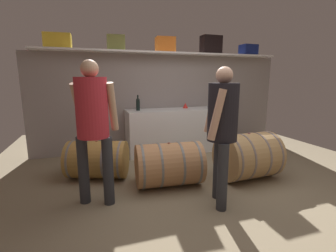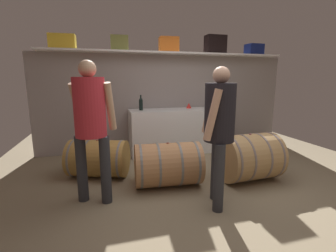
{
  "view_description": "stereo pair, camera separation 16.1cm",
  "coord_description": "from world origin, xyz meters",
  "views": [
    {
      "loc": [
        -1.46,
        -2.49,
        1.42
      ],
      "look_at": [
        -0.41,
        0.74,
        0.76
      ],
      "focal_mm": 25.64,
      "sensor_mm": 36.0,
      "label": 1
    },
    {
      "loc": [
        -1.31,
        -2.53,
        1.42
      ],
      "look_at": [
        -0.41,
        0.74,
        0.76
      ],
      "focal_mm": 25.64,
      "sensor_mm": 36.0,
      "label": 2
    }
  ],
  "objects": [
    {
      "name": "toolcase_olive",
      "position": [
        -0.95,
        2.11,
        2.07
      ],
      "size": [
        0.32,
        0.22,
        0.27
      ],
      "primitive_type": "cube",
      "rotation": [
        0.0,
        0.0,
        -0.05
      ],
      "color": "olive",
      "rests_on": "high_shelf_board"
    },
    {
      "name": "work_cabinet",
      "position": [
        0.14,
        1.9,
        0.42
      ],
      "size": [
        1.94,
        0.6,
        0.85
      ],
      "primitive_type": "cube",
      "color": "white",
      "rests_on": "ground"
    },
    {
      "name": "wine_bottle_dark",
      "position": [
        -0.61,
        1.94,
        0.97
      ],
      "size": [
        0.07,
        0.07,
        0.29
      ],
      "color": "black",
      "rests_on": "work_cabinet"
    },
    {
      "name": "wine_barrel_far",
      "position": [
        0.67,
        0.32,
        0.33
      ],
      "size": [
        0.83,
        0.7,
        0.67
      ],
      "rotation": [
        0.0,
        0.0,
        0.05
      ],
      "color": "tan",
      "rests_on": "ground"
    },
    {
      "name": "high_shelf_board",
      "position": [
        0.0,
        2.11,
        1.92
      ],
      "size": [
        4.74,
        0.4,
        0.03
      ],
      "primitive_type": "cube",
      "color": "white",
      "rests_on": "back_wall_panel"
    },
    {
      "name": "toolcase_black",
      "position": [
        0.96,
        2.11,
        2.11
      ],
      "size": [
        0.41,
        0.24,
        0.36
      ],
      "primitive_type": "cube",
      "rotation": [
        0.0,
        0.0,
        0.01
      ],
      "color": "black",
      "rests_on": "high_shelf_board"
    },
    {
      "name": "toolcase_orange",
      "position": [
        -0.02,
        2.11,
        2.08
      ],
      "size": [
        0.38,
        0.28,
        0.28
      ],
      "primitive_type": "cube",
      "rotation": [
        0.0,
        0.0,
        -0.07
      ],
      "color": "orange",
      "rests_on": "high_shelf_board"
    },
    {
      "name": "ground_plane",
      "position": [
        0.0,
        0.57,
        -0.01
      ],
      "size": [
        6.35,
        7.72,
        0.02
      ],
      "primitive_type": "cube",
      "color": "#817258"
    },
    {
      "name": "wine_bottle_clear",
      "position": [
        1.02,
        1.85,
        0.98
      ],
      "size": [
        0.06,
        0.06,
        0.29
      ],
      "color": "#B2BAB8",
      "rests_on": "work_cabinet"
    },
    {
      "name": "wine_barrel_near",
      "position": [
        -0.49,
        0.44,
        0.3
      ],
      "size": [
        0.92,
        0.65,
        0.6
      ],
      "rotation": [
        0.0,
        0.0,
        -0.08
      ],
      "color": "#B47F52",
      "rests_on": "ground"
    },
    {
      "name": "winemaker_pouring",
      "position": [
        -0.1,
        -0.21,
        0.96
      ],
      "size": [
        0.42,
        0.49,
        1.56
      ],
      "rotation": [
        0.0,
        0.0,
        1.22
      ],
      "color": "#2D2E34",
      "rests_on": "ground"
    },
    {
      "name": "wine_glass",
      "position": [
        1.03,
        1.97,
        0.94
      ],
      "size": [
        0.08,
        0.08,
        0.14
      ],
      "color": "white",
      "rests_on": "work_cabinet"
    },
    {
      "name": "back_wall_panel",
      "position": [
        0.0,
        2.26,
        0.95
      ],
      "size": [
        5.15,
        0.1,
        1.9
      ],
      "primitive_type": "cube",
      "color": "gray",
      "rests_on": "ground"
    },
    {
      "name": "toolcase_yellow",
      "position": [
        -1.91,
        2.11,
        2.06
      ],
      "size": [
        0.44,
        0.23,
        0.25
      ],
      "primitive_type": "cube",
      "rotation": [
        0.0,
        0.0,
        -0.05
      ],
      "color": "yellow",
      "rests_on": "high_shelf_board"
    },
    {
      "name": "toolcase_navy",
      "position": [
        1.87,
        2.11,
        2.05
      ],
      "size": [
        0.34,
        0.27,
        0.22
      ],
      "primitive_type": "cube",
      "rotation": [
        0.0,
        0.0,
        0.02
      ],
      "color": "navy",
      "rests_on": "high_shelf_board"
    },
    {
      "name": "visitor_tasting",
      "position": [
        -1.44,
        0.24,
        1.0
      ],
      "size": [
        0.53,
        0.48,
        1.63
      ],
      "rotation": [
        0.0,
        0.0,
        -0.42
      ],
      "color": "#2A2B30",
      "rests_on": "ground"
    },
    {
      "name": "red_funnel",
      "position": [
        0.38,
        2.01,
        0.9
      ],
      "size": [
        0.11,
        0.11,
        0.1
      ],
      "primitive_type": "cone",
      "color": "red",
      "rests_on": "work_cabinet"
    },
    {
      "name": "wine_barrel_flank",
      "position": [
        -1.4,
        1.0,
        0.28
      ],
      "size": [
        0.97,
        0.79,
        0.56
      ],
      "rotation": [
        0.0,
        0.0,
        -0.34
      ],
      "color": "olive",
      "rests_on": "ground"
    }
  ]
}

